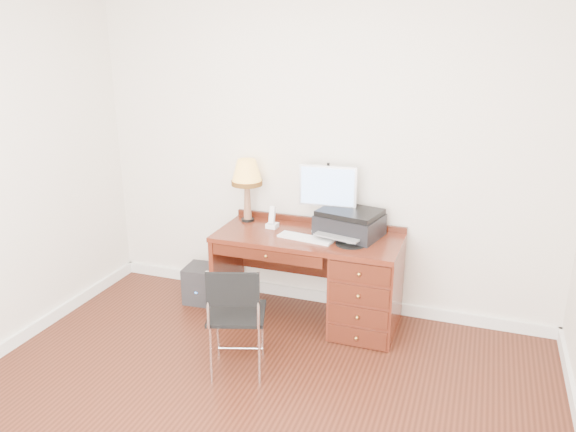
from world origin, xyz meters
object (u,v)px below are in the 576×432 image
at_px(phone, 272,221).
at_px(equipment_box, 202,284).
at_px(printer, 350,223).
at_px(monitor, 328,190).
at_px(desk, 346,279).
at_px(leg_lamp, 247,176).
at_px(chair, 233,309).

relative_size(phone, equipment_box, 0.57).
bearing_deg(printer, monitor, 173.99).
xyz_separation_m(desk, phone, (-0.66, 0.07, 0.39)).
relative_size(monitor, leg_lamp, 1.01).
bearing_deg(chair, monitor, 54.15).
bearing_deg(chair, desk, 40.65).
relative_size(printer, leg_lamp, 1.03).
relative_size(leg_lamp, chair, 0.65).
height_order(desk, printer, printer).
xyz_separation_m(leg_lamp, phone, (0.27, -0.10, -0.34)).
bearing_deg(leg_lamp, phone, -20.59).
height_order(leg_lamp, phone, leg_lamp).
xyz_separation_m(desk, leg_lamp, (-0.93, 0.17, 0.74)).
distance_m(monitor, printer, 0.32).
relative_size(leg_lamp, equipment_box, 1.64).
relative_size(monitor, chair, 0.66).
height_order(monitor, equipment_box, monitor).
height_order(leg_lamp, equipment_box, leg_lamp).
distance_m(desk, monitor, 0.74).
height_order(phone, equipment_box, phone).
bearing_deg(phone, printer, 7.33).
bearing_deg(chair, equipment_box, 109.97).
distance_m(printer, leg_lamp, 0.97).
bearing_deg(chair, printer, 43.59).
distance_m(leg_lamp, equipment_box, 1.07).
height_order(monitor, chair, monitor).
height_order(desk, leg_lamp, leg_lamp).
distance_m(monitor, phone, 0.54).
bearing_deg(leg_lamp, printer, -4.22).
relative_size(printer, chair, 0.67).
xyz_separation_m(monitor, equipment_box, (-1.10, -0.18, -0.93)).
xyz_separation_m(monitor, printer, (0.21, -0.07, -0.24)).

